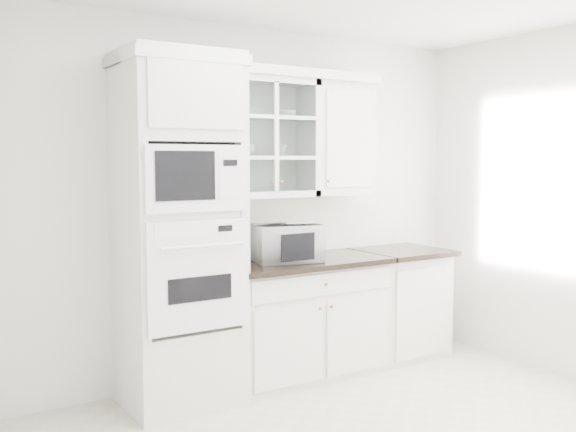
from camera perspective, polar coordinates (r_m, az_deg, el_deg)
room_shell at (r=3.93m, az=6.10°, el=6.37°), size 4.00×3.50×2.70m
oven_column at (r=4.43m, az=-9.69°, el=-1.33°), size 0.76×0.68×2.40m
base_cabinet_run at (r=5.07m, az=1.26°, el=-8.94°), size 1.32×0.67×0.92m
extra_base_cabinet at (r=5.66m, az=9.81°, el=-7.51°), size 0.72×0.67×0.92m
upper_cabinet_glass at (r=4.90m, az=-2.05°, el=6.95°), size 0.80×0.33×0.90m
upper_cabinet_solid at (r=5.28m, az=4.35°, el=6.81°), size 0.55×0.33×0.90m
crown_molding at (r=4.87m, az=-3.02°, el=12.69°), size 2.14×0.38×0.07m
countertop_microwave at (r=4.84m, az=-0.10°, el=-2.38°), size 0.57×0.52×0.28m
bowl_a at (r=4.84m, az=-3.46°, el=9.19°), size 0.26×0.26×0.05m
bowl_b at (r=5.01m, az=-0.27°, el=9.05°), size 0.20×0.20×0.05m
cup_a at (r=4.82m, az=-3.68°, el=5.83°), size 0.13×0.13×0.09m
cup_b at (r=4.98m, az=-0.72°, el=5.84°), size 0.11×0.11×0.09m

